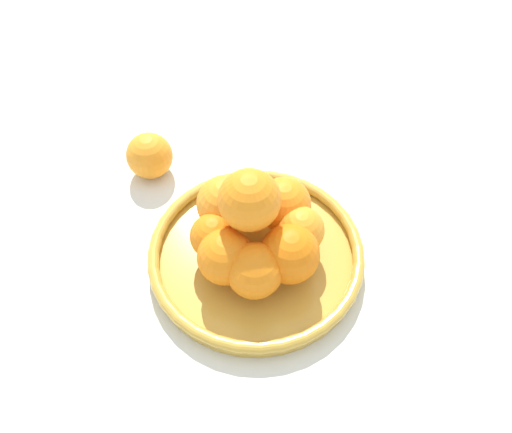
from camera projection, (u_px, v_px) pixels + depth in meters
The scene contains 4 objects.
ground_plane at pixel (256, 259), 0.74m from camera, with size 4.00×4.00×0.00m, color silver.
fruit_bowl at pixel (256, 253), 0.73m from camera, with size 0.31×0.31×0.03m.
orange_pile at pixel (255, 225), 0.68m from camera, with size 0.20×0.19×0.14m.
stray_orange at pixel (150, 156), 0.82m from camera, with size 0.08×0.08×0.08m, color orange.
Camera 1 is at (0.33, -0.24, 0.62)m, focal length 35.00 mm.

